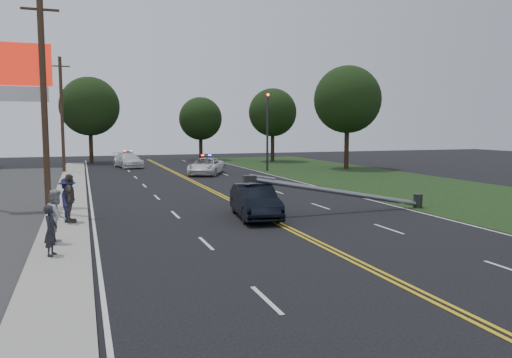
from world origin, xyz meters
name	(u,v)px	position (x,y,z in m)	size (l,w,h in m)	color
ground	(360,264)	(0.00, 0.00, 0.00)	(120.00, 120.00, 0.00)	black
sidewalk	(66,220)	(-8.40, 10.00, 0.06)	(1.80, 70.00, 0.12)	#A29D92
grass_verge	(474,197)	(13.50, 10.00, 0.01)	(12.00, 80.00, 0.01)	black
centerline_yellow	(251,210)	(0.00, 10.00, 0.01)	(0.36, 80.00, 0.00)	gold
pylon_sign	(17,85)	(-10.50, 14.00, 6.00)	(3.20, 0.35, 8.00)	gray
traffic_signal	(267,125)	(8.30, 30.00, 4.21)	(0.28, 0.41, 7.05)	#2D2D30
fallen_streetlight	(349,193)	(4.19, 8.00, 0.92)	(9.36, 0.44, 1.91)	#2D2D30
utility_pole_mid	(44,103)	(-9.20, 12.00, 5.08)	(1.60, 0.28, 10.00)	#382619
utility_pole_far	(62,115)	(-9.20, 34.00, 5.08)	(1.60, 0.28, 10.00)	#382619
tree_6	(90,106)	(-6.70, 46.10, 6.27)	(6.49, 6.49, 9.52)	black
tree_7	(200,119)	(5.97, 46.82, 4.99)	(5.17, 5.17, 7.59)	black
tree_8	(273,113)	(13.30, 41.61, 5.66)	(5.54, 5.54, 8.45)	black
tree_9	(347,100)	(16.38, 29.84, 6.60)	(6.40, 6.40, 9.81)	black
crashed_sedan	(255,201)	(-0.49, 8.06, 0.75)	(1.58, 4.53, 1.49)	black
emergency_a	(206,166)	(2.20, 28.41, 0.70)	(2.33, 5.06, 1.41)	white
emergency_b	(128,160)	(-3.38, 38.25, 0.73)	(2.03, 5.01, 1.45)	silver
bystander_a	(51,230)	(-8.63, 3.53, 0.90)	(0.57, 0.37, 1.56)	#23232A
bystander_b	(57,216)	(-8.54, 5.29, 1.04)	(0.89, 0.69, 1.83)	#ADADB2
bystander_c	(68,200)	(-8.27, 9.11, 1.04)	(1.19, 0.69, 1.85)	#1C1C46
bystander_d	(70,198)	(-8.20, 8.95, 1.12)	(1.17, 0.49, 2.00)	#544A43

